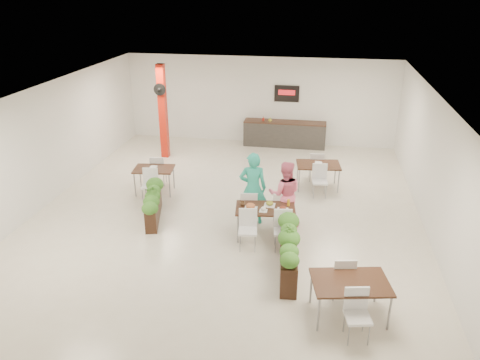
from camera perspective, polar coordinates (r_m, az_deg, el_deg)
name	(u,v)px	position (r m, az deg, el deg)	size (l,w,h in m)	color
ground	(228,211)	(12.55, -1.43, -3.80)	(12.00, 12.00, 0.00)	beige
room_shell	(228,140)	(11.78, -1.52, 4.93)	(10.10, 12.10, 3.22)	white
red_column	(163,111)	(16.18, -9.39, 8.33)	(0.40, 0.41, 3.20)	red
service_counter	(285,133)	(17.46, 5.45, 5.70)	(3.00, 0.64, 2.20)	#2C2A27
main_table	(265,212)	(11.11, 3.06, -3.93)	(1.49, 1.77, 0.92)	#321A10
diner_man	(253,188)	(11.61, 1.58, -1.01)	(0.68, 0.45, 1.87)	teal
diner_woman	(285,194)	(11.57, 5.49, -1.70)	(0.82, 0.64, 1.69)	pink
planter_left	(153,201)	(12.17, -10.56, -2.54)	(0.75, 1.74, 0.93)	black
planter_right	(289,250)	(9.91, 5.94, -8.48)	(0.55, 2.08, 1.09)	black
side_table_a	(154,172)	(13.63, -10.44, 0.92)	(1.20, 1.66, 0.92)	#321A10
side_table_b	(318,168)	(13.90, 9.50, 1.48)	(1.34, 1.66, 0.92)	#321A10
side_table_c	(350,287)	(8.80, 13.28, -12.54)	(1.51, 1.67, 0.92)	#321A10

